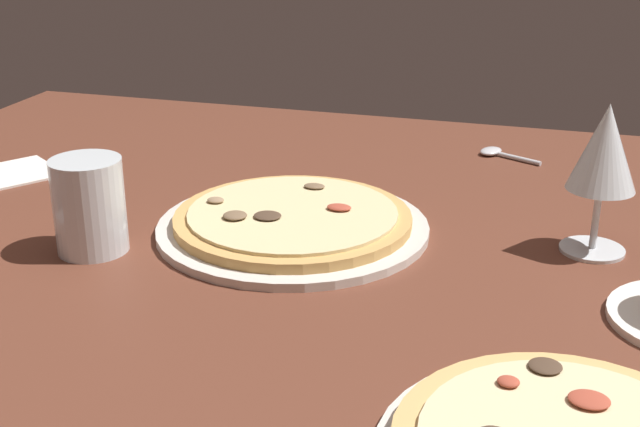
# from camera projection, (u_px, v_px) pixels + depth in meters

# --- Properties ---
(dining_table) EXTENTS (1.50, 1.10, 0.04)m
(dining_table) POSITION_uv_depth(u_px,v_px,m) (348.00, 260.00, 0.97)
(dining_table) COLOR brown
(dining_table) RESTS_ON ground
(pizza_main) EXTENTS (0.32, 0.32, 0.03)m
(pizza_main) POSITION_uv_depth(u_px,v_px,m) (293.00, 222.00, 0.99)
(pizza_main) COLOR silver
(pizza_main) RESTS_ON dining_table
(wine_glass_near) EXTENTS (0.07, 0.07, 0.17)m
(wine_glass_near) POSITION_uv_depth(u_px,v_px,m) (604.00, 152.00, 0.90)
(wine_glass_near) COLOR silver
(wine_glass_near) RESTS_ON dining_table
(water_glass) EXTENTS (0.08, 0.08, 0.11)m
(water_glass) POSITION_uv_depth(u_px,v_px,m) (90.00, 212.00, 0.93)
(water_glass) COLOR silver
(water_glass) RESTS_ON dining_table
(spoon) EXTENTS (0.10, 0.06, 0.01)m
(spoon) POSITION_uv_depth(u_px,v_px,m) (497.00, 153.00, 1.27)
(spoon) COLOR silver
(spoon) RESTS_ON dining_table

